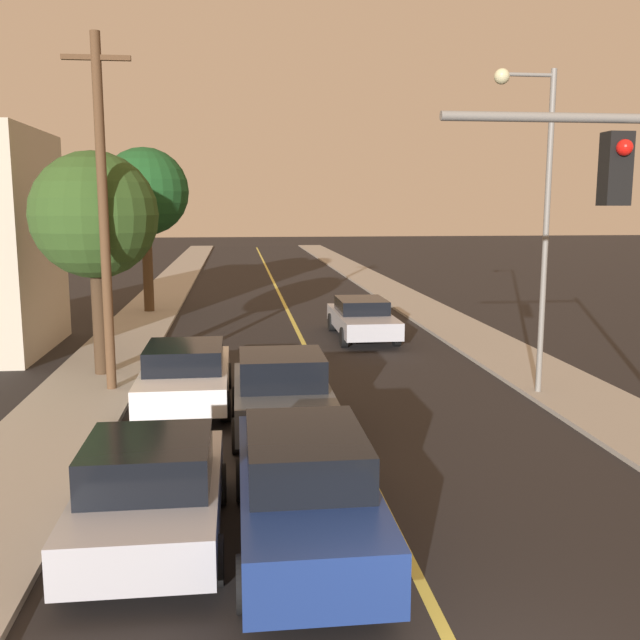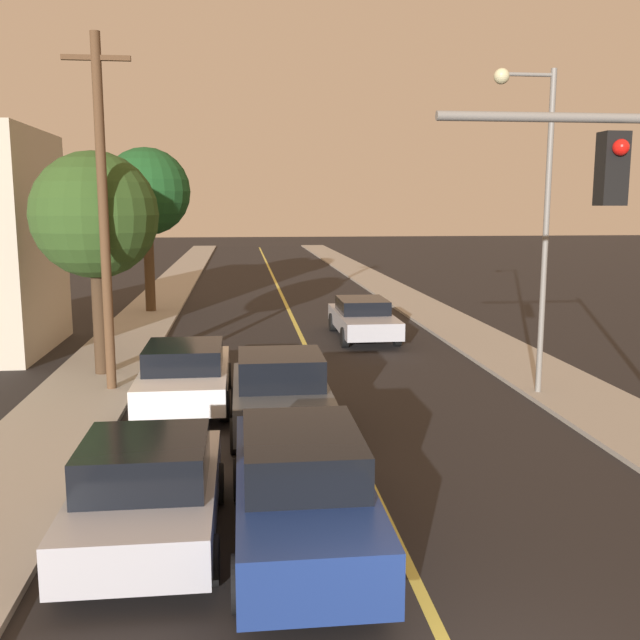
# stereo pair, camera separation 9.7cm
# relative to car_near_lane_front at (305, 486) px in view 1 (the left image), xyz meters

# --- Properties ---
(road_surface) EXTENTS (9.63, 80.00, 0.01)m
(road_surface) POSITION_rel_car_near_lane_front_xyz_m (1.35, 32.04, -0.85)
(road_surface) COLOR black
(road_surface) RESTS_ON ground
(sidewalk_left) EXTENTS (2.50, 80.00, 0.12)m
(sidewalk_left) POSITION_rel_car_near_lane_front_xyz_m (-4.72, 32.04, -0.80)
(sidewalk_left) COLOR #9E998E
(sidewalk_left) RESTS_ON ground
(sidewalk_right) EXTENTS (2.50, 80.00, 0.12)m
(sidewalk_right) POSITION_rel_car_near_lane_front_xyz_m (7.41, 32.04, -0.80)
(sidewalk_right) COLOR #9E998E
(sidewalk_right) RESTS_ON ground
(car_near_lane_front) EXTENTS (1.90, 5.12, 1.70)m
(car_near_lane_front) POSITION_rel_car_near_lane_front_xyz_m (0.00, 0.00, 0.00)
(car_near_lane_front) COLOR navy
(car_near_lane_front) RESTS_ON ground
(car_near_lane_second) EXTENTS (2.06, 3.92, 1.70)m
(car_near_lane_second) POSITION_rel_car_near_lane_front_xyz_m (0.00, 5.02, -0.01)
(car_near_lane_second) COLOR #474C51
(car_near_lane_second) RESTS_ON ground
(car_outer_lane_front) EXTENTS (2.02, 4.01, 1.55)m
(car_outer_lane_front) POSITION_rel_car_near_lane_front_xyz_m (-2.12, 0.29, -0.08)
(car_outer_lane_front) COLOR #A5A8B2
(car_outer_lane_front) RESTS_ON ground
(car_outer_lane_second) EXTENTS (2.10, 4.60, 1.49)m
(car_outer_lane_second) POSITION_rel_car_near_lane_front_xyz_m (-2.12, 7.31, -0.09)
(car_outer_lane_second) COLOR white
(car_outer_lane_second) RESTS_ON ground
(car_far_oncoming) EXTENTS (2.01, 4.99, 1.40)m
(car_far_oncoming) POSITION_rel_car_near_lane_front_xyz_m (3.51, 15.33, -0.12)
(car_far_oncoming) COLOR #A5A8B2
(car_far_oncoming) RESTS_ON ground
(streetlamp_right) EXTENTS (1.50, 0.36, 7.69)m
(streetlamp_right) POSITION_rel_car_near_lane_front_xyz_m (6.20, 7.15, 4.11)
(streetlamp_right) COLOR slate
(streetlamp_right) RESTS_ON ground
(utility_pole_left) EXTENTS (1.60, 0.24, 8.59)m
(utility_pole_left) POSITION_rel_car_near_lane_front_xyz_m (-4.07, 8.67, 3.72)
(utility_pole_left) COLOR #513823
(utility_pole_left) RESTS_ON ground
(tree_left_near) EXTENTS (3.70, 3.70, 6.98)m
(tree_left_near) POSITION_rel_car_near_lane_front_xyz_m (-4.70, 22.10, 4.35)
(tree_left_near) COLOR #4C3823
(tree_left_near) RESTS_ON ground
(tree_left_far) EXTENTS (3.36, 3.36, 5.99)m
(tree_left_far) POSITION_rel_car_near_lane_front_xyz_m (-4.60, 10.36, 3.54)
(tree_left_far) COLOR #3D2B1C
(tree_left_far) RESTS_ON ground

